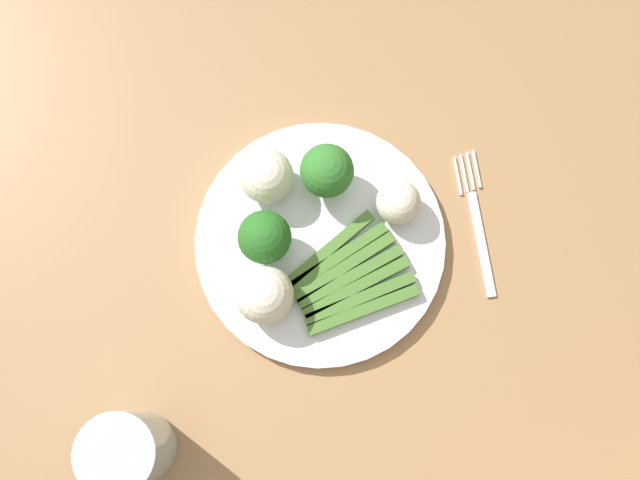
{
  "coord_description": "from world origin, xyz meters",
  "views": [
    {
      "loc": [
        0.01,
        -0.18,
        1.56
      ],
      "look_at": [
        0.08,
        -0.02,
        0.77
      ],
      "focal_mm": 41.65,
      "sensor_mm": 36.0,
      "label": 1
    }
  ],
  "objects_px": {
    "broccoli_back_right": "(265,239)",
    "plate": "(320,242)",
    "cauliflower_mid": "(398,202)",
    "fork": "(477,222)",
    "dining_table": "(258,271)",
    "cauliflower_outer_edge": "(266,176)",
    "broccoli_back": "(327,171)",
    "cauliflower_near_center": "(268,293)",
    "asparagus_bundle": "(348,279)",
    "water_glass": "(128,451)"
  },
  "relations": [
    {
      "from": "broccoli_back_right",
      "to": "cauliflower_mid",
      "type": "bearing_deg",
      "value": -4.29
    },
    {
      "from": "cauliflower_mid",
      "to": "cauliflower_near_center",
      "type": "height_order",
      "value": "cauliflower_near_center"
    },
    {
      "from": "broccoli_back",
      "to": "dining_table",
      "type": "bearing_deg",
      "value": -158.14
    },
    {
      "from": "broccoli_back_right",
      "to": "cauliflower_mid",
      "type": "distance_m",
      "value": 0.15
    },
    {
      "from": "dining_table",
      "to": "broccoli_back",
      "type": "height_order",
      "value": "broccoli_back"
    },
    {
      "from": "broccoli_back_right",
      "to": "broccoli_back",
      "type": "bearing_deg",
      "value": 27.24
    },
    {
      "from": "dining_table",
      "to": "water_glass",
      "type": "xyz_separation_m",
      "value": [
        -0.18,
        -0.15,
        0.15
      ]
    },
    {
      "from": "dining_table",
      "to": "cauliflower_mid",
      "type": "xyz_separation_m",
      "value": [
        0.17,
        -0.01,
        0.14
      ]
    },
    {
      "from": "broccoli_back_right",
      "to": "cauliflower_near_center",
      "type": "xyz_separation_m",
      "value": [
        -0.02,
        -0.05,
        -0.01
      ]
    },
    {
      "from": "plate",
      "to": "fork",
      "type": "relative_size",
      "value": 1.67
    },
    {
      "from": "water_glass",
      "to": "broccoli_back_right",
      "type": "bearing_deg",
      "value": 37.0
    },
    {
      "from": "cauliflower_mid",
      "to": "fork",
      "type": "relative_size",
      "value": 0.29
    },
    {
      "from": "broccoli_back",
      "to": "fork",
      "type": "xyz_separation_m",
      "value": [
        0.14,
        -0.1,
        -0.05
      ]
    },
    {
      "from": "cauliflower_outer_edge",
      "to": "dining_table",
      "type": "bearing_deg",
      "value": -125.44
    },
    {
      "from": "cauliflower_outer_edge",
      "to": "water_glass",
      "type": "height_order",
      "value": "water_glass"
    },
    {
      "from": "asparagus_bundle",
      "to": "plate",
      "type": "bearing_deg",
      "value": 96.26
    },
    {
      "from": "cauliflower_near_center",
      "to": "asparagus_bundle",
      "type": "bearing_deg",
      "value": -8.23
    },
    {
      "from": "asparagus_bundle",
      "to": "broccoli_back_right",
      "type": "height_order",
      "value": "broccoli_back_right"
    },
    {
      "from": "fork",
      "to": "cauliflower_outer_edge",
      "type": "bearing_deg",
      "value": 72.06
    },
    {
      "from": "water_glass",
      "to": "broccoli_back",
      "type": "bearing_deg",
      "value": 34.26
    },
    {
      "from": "broccoli_back",
      "to": "cauliflower_near_center",
      "type": "distance_m",
      "value": 0.14
    },
    {
      "from": "dining_table",
      "to": "plate",
      "type": "xyz_separation_m",
      "value": [
        0.08,
        -0.02,
        0.11
      ]
    },
    {
      "from": "water_glass",
      "to": "cauliflower_near_center",
      "type": "bearing_deg",
      "value": 28.04
    },
    {
      "from": "broccoli_back",
      "to": "asparagus_bundle",
      "type": "bearing_deg",
      "value": -99.49
    },
    {
      "from": "broccoli_back_right",
      "to": "plate",
      "type": "bearing_deg",
      "value": -15.18
    },
    {
      "from": "cauliflower_mid",
      "to": "cauliflower_outer_edge",
      "type": "xyz_separation_m",
      "value": [
        -0.12,
        0.08,
        0.01
      ]
    },
    {
      "from": "dining_table",
      "to": "cauliflower_near_center",
      "type": "distance_m",
      "value": 0.16
    },
    {
      "from": "fork",
      "to": "broccoli_back",
      "type": "bearing_deg",
      "value": 67.79
    },
    {
      "from": "plate",
      "to": "broccoli_back_right",
      "type": "height_order",
      "value": "broccoli_back_right"
    },
    {
      "from": "asparagus_bundle",
      "to": "water_glass",
      "type": "relative_size",
      "value": 1.31
    },
    {
      "from": "broccoli_back_right",
      "to": "broccoli_back",
      "type": "height_order",
      "value": "broccoli_back"
    },
    {
      "from": "asparagus_bundle",
      "to": "cauliflower_near_center",
      "type": "bearing_deg",
      "value": 164.04
    },
    {
      "from": "fork",
      "to": "plate",
      "type": "bearing_deg",
      "value": 89.88
    },
    {
      "from": "cauliflower_mid",
      "to": "cauliflower_near_center",
      "type": "relative_size",
      "value": 0.79
    },
    {
      "from": "cauliflower_near_center",
      "to": "cauliflower_outer_edge",
      "type": "bearing_deg",
      "value": 70.4
    },
    {
      "from": "dining_table",
      "to": "broccoli_back_right",
      "type": "xyz_separation_m",
      "value": [
        0.02,
        -0.0,
        0.15
      ]
    },
    {
      "from": "plate",
      "to": "cauliflower_near_center",
      "type": "height_order",
      "value": "cauliflower_near_center"
    },
    {
      "from": "cauliflower_near_center",
      "to": "water_glass",
      "type": "relative_size",
      "value": 0.59
    },
    {
      "from": "fork",
      "to": "broccoli_back_right",
      "type": "bearing_deg",
      "value": 89.41
    },
    {
      "from": "cauliflower_mid",
      "to": "cauliflower_outer_edge",
      "type": "relative_size",
      "value": 0.82
    },
    {
      "from": "cauliflower_mid",
      "to": "water_glass",
      "type": "xyz_separation_m",
      "value": [
        -0.35,
        -0.14,
        0.01
      ]
    },
    {
      "from": "plate",
      "to": "cauliflower_near_center",
      "type": "xyz_separation_m",
      "value": [
        -0.07,
        -0.04,
        0.04
      ]
    },
    {
      "from": "cauliflower_mid",
      "to": "dining_table",
      "type": "bearing_deg",
      "value": 175.84
    },
    {
      "from": "water_glass",
      "to": "fork",
      "type": "bearing_deg",
      "value": 12.49
    },
    {
      "from": "plate",
      "to": "asparagus_bundle",
      "type": "bearing_deg",
      "value": -76.01
    },
    {
      "from": "cauliflower_near_center",
      "to": "cauliflower_mid",
      "type": "bearing_deg",
      "value": 14.43
    },
    {
      "from": "broccoli_back_right",
      "to": "cauliflower_near_center",
      "type": "height_order",
      "value": "broccoli_back_right"
    },
    {
      "from": "cauliflower_outer_edge",
      "to": "fork",
      "type": "relative_size",
      "value": 0.36
    },
    {
      "from": "cauliflower_mid",
      "to": "cauliflower_outer_edge",
      "type": "height_order",
      "value": "cauliflower_outer_edge"
    },
    {
      "from": "dining_table",
      "to": "broccoli_back",
      "type": "relative_size",
      "value": 20.42
    }
  ]
}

